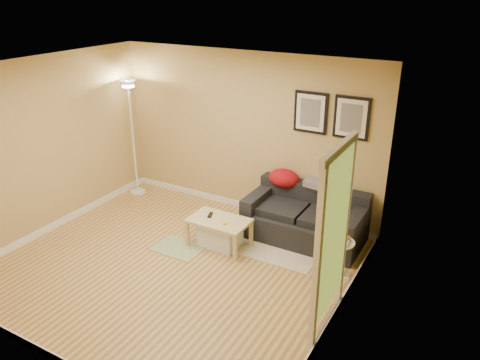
# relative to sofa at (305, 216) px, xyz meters

# --- Properties ---
(floor) EXTENTS (4.50, 4.50, 0.00)m
(floor) POSITION_rel_sofa_xyz_m (-1.25, -1.53, -0.38)
(floor) COLOR tan
(floor) RESTS_ON ground
(ceiling) EXTENTS (4.50, 4.50, 0.00)m
(ceiling) POSITION_rel_sofa_xyz_m (-1.25, -1.53, 2.23)
(ceiling) COLOR white
(ceiling) RESTS_ON wall_back
(wall_back) EXTENTS (4.50, 0.00, 4.50)m
(wall_back) POSITION_rel_sofa_xyz_m (-1.25, 0.47, 0.92)
(wall_back) COLOR tan
(wall_back) RESTS_ON ground
(wall_front) EXTENTS (4.50, 0.00, 4.50)m
(wall_front) POSITION_rel_sofa_xyz_m (-1.25, -3.53, 0.92)
(wall_front) COLOR tan
(wall_front) RESTS_ON ground
(wall_left) EXTENTS (0.00, 4.00, 4.00)m
(wall_left) POSITION_rel_sofa_xyz_m (-3.50, -1.53, 0.92)
(wall_left) COLOR tan
(wall_left) RESTS_ON ground
(wall_right) EXTENTS (0.00, 4.00, 4.00)m
(wall_right) POSITION_rel_sofa_xyz_m (1.00, -1.53, 0.92)
(wall_right) COLOR tan
(wall_right) RESTS_ON ground
(baseboard_back) EXTENTS (4.50, 0.02, 0.10)m
(baseboard_back) POSITION_rel_sofa_xyz_m (-1.25, 0.46, -0.33)
(baseboard_back) COLOR white
(baseboard_back) RESTS_ON ground
(baseboard_front) EXTENTS (4.50, 0.02, 0.10)m
(baseboard_front) POSITION_rel_sofa_xyz_m (-1.25, -3.52, -0.33)
(baseboard_front) COLOR white
(baseboard_front) RESTS_ON ground
(baseboard_left) EXTENTS (0.02, 4.00, 0.10)m
(baseboard_left) POSITION_rel_sofa_xyz_m (-3.49, -1.53, -0.33)
(baseboard_left) COLOR white
(baseboard_left) RESTS_ON ground
(baseboard_right) EXTENTS (0.02, 4.00, 0.10)m
(baseboard_right) POSITION_rel_sofa_xyz_m (0.99, -1.53, -0.33)
(baseboard_right) COLOR white
(baseboard_right) RESTS_ON ground
(sofa) EXTENTS (1.70, 0.90, 0.75)m
(sofa) POSITION_rel_sofa_xyz_m (0.00, 0.00, 0.00)
(sofa) COLOR black
(sofa) RESTS_ON ground
(red_throw) EXTENTS (0.48, 0.36, 0.28)m
(red_throw) POSITION_rel_sofa_xyz_m (-0.48, 0.29, 0.40)
(red_throw) COLOR #A30F1D
(red_throw) RESTS_ON sofa
(plaid_throw) EXTENTS (0.45, 0.32, 0.10)m
(plaid_throw) POSITION_rel_sofa_xyz_m (0.08, 0.32, 0.41)
(plaid_throw) COLOR tan
(plaid_throw) RESTS_ON sofa
(framed_print_left) EXTENTS (0.50, 0.04, 0.60)m
(framed_print_left) POSITION_rel_sofa_xyz_m (-0.17, 0.45, 1.43)
(framed_print_left) COLOR black
(framed_print_left) RESTS_ON wall_back
(framed_print_right) EXTENTS (0.50, 0.04, 0.60)m
(framed_print_right) POSITION_rel_sofa_xyz_m (0.43, 0.45, 1.43)
(framed_print_right) COLOR black
(framed_print_right) RESTS_ON wall_back
(area_rug) EXTENTS (1.25, 0.85, 0.01)m
(area_rug) POSITION_rel_sofa_xyz_m (-0.22, -0.45, -0.37)
(area_rug) COLOR beige
(area_rug) RESTS_ON ground
(green_runner) EXTENTS (0.70, 0.50, 0.01)m
(green_runner) POSITION_rel_sofa_xyz_m (-1.45, -1.15, -0.37)
(green_runner) COLOR #668C4C
(green_runner) RESTS_ON ground
(coffee_table) EXTENTS (0.98, 0.77, 0.43)m
(coffee_table) POSITION_rel_sofa_xyz_m (-0.98, -0.80, -0.16)
(coffee_table) COLOR #D9C284
(coffee_table) RESTS_ON ground
(remote_control) EXTENTS (0.10, 0.17, 0.02)m
(remote_control) POSITION_rel_sofa_xyz_m (-1.15, -0.75, 0.06)
(remote_control) COLOR black
(remote_control) RESTS_ON coffee_table
(tape_roll) EXTENTS (0.07, 0.07, 0.03)m
(tape_roll) POSITION_rel_sofa_xyz_m (-0.84, -0.88, 0.07)
(tape_roll) COLOR yellow
(tape_roll) RESTS_ON coffee_table
(storage_bin) EXTENTS (0.57, 0.42, 0.35)m
(storage_bin) POSITION_rel_sofa_xyz_m (-0.98, -0.77, -0.20)
(storage_bin) COLOR white
(storage_bin) RESTS_ON ground
(side_table) EXTENTS (0.34, 0.34, 0.52)m
(side_table) POSITION_rel_sofa_xyz_m (0.77, -0.70, -0.11)
(side_table) COLOR white
(side_table) RESTS_ON ground
(book_stack) EXTENTS (0.21, 0.25, 0.07)m
(book_stack) POSITION_rel_sofa_xyz_m (0.79, -0.71, 0.18)
(book_stack) COLOR #305190
(book_stack) RESTS_ON side_table
(floor_lamp) EXTENTS (0.26, 0.26, 2.04)m
(floor_lamp) POSITION_rel_sofa_xyz_m (-3.25, 0.06, 0.59)
(floor_lamp) COLOR white
(floor_lamp) RESTS_ON ground
(doorway) EXTENTS (0.12, 1.01, 2.13)m
(doorway) POSITION_rel_sofa_xyz_m (0.95, -1.68, 0.65)
(doorway) COLOR white
(doorway) RESTS_ON ground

